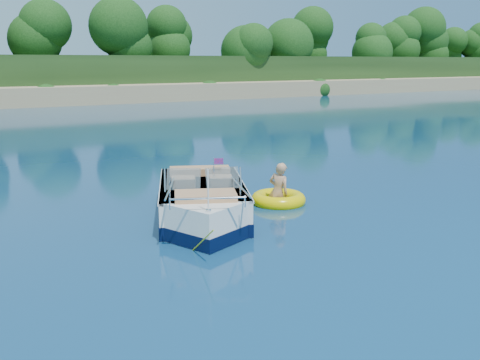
{
  "coord_description": "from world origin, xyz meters",
  "views": [
    {
      "loc": [
        -6.9,
        -9.39,
        3.5
      ],
      "look_at": [
        -0.87,
        0.84,
        0.85
      ],
      "focal_mm": 40.0,
      "sensor_mm": 36.0,
      "label": 1
    }
  ],
  "objects": [
    {
      "name": "ground",
      "position": [
        0.0,
        0.0,
        0.0
      ],
      "size": [
        160.0,
        160.0,
        0.0
      ],
      "primitive_type": "plane",
      "color": "#092041",
      "rests_on": "ground"
    },
    {
      "name": "treeline",
      "position": [
        0.04,
        41.01,
        5.55
      ],
      "size": [
        150.0,
        7.12,
        8.19
      ],
      "color": "#321F10",
      "rests_on": "ground"
    },
    {
      "name": "motorboat",
      "position": [
        -1.75,
        0.99,
        0.34
      ],
      "size": [
        3.22,
        5.0,
        1.78
      ],
      "rotation": [
        0.0,
        0.0,
        -0.41
      ],
      "color": "white",
      "rests_on": "ground"
    },
    {
      "name": "tow_tube",
      "position": [
        0.54,
        1.33,
        0.09
      ],
      "size": [
        1.82,
        1.82,
        0.36
      ],
      "rotation": [
        0.0,
        0.0,
        -0.42
      ],
      "color": "#E8CC00",
      "rests_on": "ground"
    },
    {
      "name": "boy",
      "position": [
        0.46,
        1.27,
        0.0
      ],
      "size": [
        0.67,
        0.9,
        1.62
      ],
      "primitive_type": "imported",
      "rotation": [
        0.0,
        -0.17,
        1.99
      ],
      "color": "tan",
      "rests_on": "ground"
    }
  ]
}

